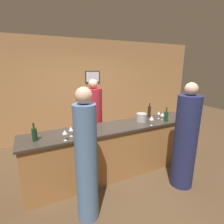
% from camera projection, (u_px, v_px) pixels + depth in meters
% --- Properties ---
extents(ground_plane, '(14.00, 14.00, 0.00)m').
position_uv_depth(ground_plane, '(117.00, 172.00, 3.51)').
color(ground_plane, '#4C3823').
extents(back_wall, '(8.00, 0.08, 2.80)m').
position_uv_depth(back_wall, '(81.00, 89.00, 5.11)').
color(back_wall, '#A37547').
rests_on(back_wall, ground_plane).
extents(bar_counter, '(3.41, 0.63, 0.99)m').
position_uv_depth(bar_counter, '(117.00, 150.00, 3.38)').
color(bar_counter, '#996638').
rests_on(bar_counter, ground_plane).
extents(bartender, '(0.37, 0.37, 1.80)m').
position_uv_depth(bartender, '(94.00, 123.00, 3.92)').
color(bartender, maroon).
rests_on(bartender, ground_plane).
extents(guest_0, '(0.38, 0.38, 1.82)m').
position_uv_depth(guest_0, '(185.00, 141.00, 2.96)').
color(guest_0, '#1E234C').
rests_on(guest_0, ground_plane).
extents(guest_1, '(0.29, 0.29, 1.84)m').
position_uv_depth(guest_1, '(86.00, 161.00, 2.27)').
color(guest_1, '#4C6B93').
rests_on(guest_1, ground_plane).
extents(wine_bottle_0, '(0.07, 0.07, 0.31)m').
position_uv_depth(wine_bottle_0, '(149.00, 111.00, 3.78)').
color(wine_bottle_0, black).
rests_on(wine_bottle_0, bar_counter).
extents(wine_bottle_1, '(0.08, 0.08, 0.28)m').
position_uv_depth(wine_bottle_1, '(35.00, 134.00, 2.59)').
color(wine_bottle_1, black).
rests_on(wine_bottle_1, bar_counter).
extents(wine_bottle_2, '(0.08, 0.08, 0.29)m').
position_uv_depth(wine_bottle_2, '(166.00, 116.00, 3.49)').
color(wine_bottle_2, '#19381E').
rests_on(wine_bottle_2, bar_counter).
extents(ice_bucket, '(0.21, 0.21, 0.16)m').
position_uv_depth(ice_bucket, '(141.00, 117.00, 3.50)').
color(ice_bucket, '#9E9993').
rests_on(ice_bucket, bar_counter).
extents(wine_glass_0, '(0.06, 0.06, 0.16)m').
position_uv_depth(wine_glass_0, '(83.00, 128.00, 2.82)').
color(wine_glass_0, silver).
rests_on(wine_glass_0, bar_counter).
extents(wine_glass_1, '(0.08, 0.08, 0.15)m').
position_uv_depth(wine_glass_1, '(162.00, 115.00, 3.58)').
color(wine_glass_1, silver).
rests_on(wine_glass_1, bar_counter).
extents(wine_glass_2, '(0.07, 0.07, 0.17)m').
position_uv_depth(wine_glass_2, '(65.00, 132.00, 2.58)').
color(wine_glass_2, silver).
rests_on(wine_glass_2, bar_counter).
extents(wine_glass_3, '(0.06, 0.06, 0.16)m').
position_uv_depth(wine_glass_3, '(159.00, 113.00, 3.66)').
color(wine_glass_3, silver).
rests_on(wine_glass_3, bar_counter).
extents(wine_glass_4, '(0.08, 0.08, 0.19)m').
position_uv_depth(wine_glass_4, '(152.00, 118.00, 3.25)').
color(wine_glass_4, silver).
rests_on(wine_glass_4, bar_counter).
extents(wine_glass_5, '(0.07, 0.07, 0.16)m').
position_uv_depth(wine_glass_5, '(71.00, 129.00, 2.74)').
color(wine_glass_5, silver).
rests_on(wine_glass_5, bar_counter).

